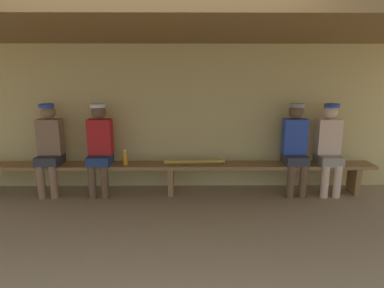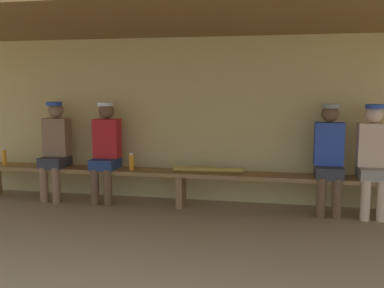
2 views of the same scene
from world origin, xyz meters
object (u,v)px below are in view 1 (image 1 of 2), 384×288
object	(u,v)px
player_in_red	(329,145)
water_bottle_clear	(125,157)
baseball_bat	(195,162)
player_in_blue	(295,145)
bench	(171,169)
player_with_sunglasses	(100,145)
player_shirtless_tan	(49,145)

from	to	relation	value
player_in_red	water_bottle_clear	distance (m)	2.99
baseball_bat	player_in_blue	bearing A→B (deg)	-2.85
bench	water_bottle_clear	distance (m)	0.68
player_in_red	player_in_blue	bearing A→B (deg)	180.00
player_with_sunglasses	water_bottle_clear	world-z (taller)	player_with_sunglasses
baseball_bat	player_with_sunglasses	bearing A→B (deg)	176.87
player_in_blue	player_with_sunglasses	size ratio (longest dim) A/B	1.00
bench	water_bottle_clear	bearing A→B (deg)	-177.15
player_shirtless_tan	bench	bearing A→B (deg)	-0.12
water_bottle_clear	baseball_bat	bearing A→B (deg)	1.85
player_in_blue	water_bottle_clear	xyz separation A→B (m)	(-2.49, -0.04, -0.18)
player_in_red	baseball_bat	distance (m)	1.99
player_shirtless_tan	water_bottle_clear	distance (m)	1.12
player_in_blue	player_with_sunglasses	bearing A→B (deg)	180.00
player_in_blue	player_shirtless_tan	distance (m)	3.59
player_in_blue	player_shirtless_tan	bearing A→B (deg)	180.00
player_in_blue	player_shirtless_tan	xyz separation A→B (m)	(-3.59, 0.00, 0.00)
player_in_blue	water_bottle_clear	distance (m)	2.50
player_with_sunglasses	player_in_red	bearing A→B (deg)	0.00
player_shirtless_tan	baseball_bat	bearing A→B (deg)	-0.10
player_with_sunglasses	player_in_red	distance (m)	3.36
player_with_sunglasses	water_bottle_clear	distance (m)	0.41
player_in_blue	water_bottle_clear	size ratio (longest dim) A/B	5.88
baseball_bat	player_shirtless_tan	bearing A→B (deg)	176.92
player_in_red	water_bottle_clear	size ratio (longest dim) A/B	5.88
baseball_bat	bench	bearing A→B (deg)	177.01
player_in_blue	bench	bearing A→B (deg)	-179.89
bench	player_in_blue	bearing A→B (deg)	0.11
player_in_blue	player_in_red	world-z (taller)	same
water_bottle_clear	player_with_sunglasses	bearing A→B (deg)	174.41
bench	player_shirtless_tan	bearing A→B (deg)	179.88
player_with_sunglasses	baseball_bat	xyz separation A→B (m)	(1.39, -0.00, -0.25)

